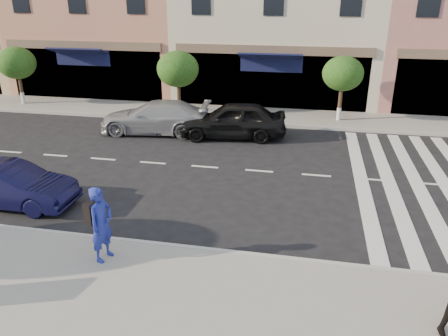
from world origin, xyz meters
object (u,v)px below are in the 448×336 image
Objects in this scene: car_far_mid at (233,120)px; car_near_mid at (10,186)px; photographer at (101,224)px; car_far_left at (155,117)px.

car_near_mid is at bearing -41.94° from car_far_mid.
photographer is 0.37× the size of car_far_left.
photographer is at bearing -14.48° from car_far_mid.
car_far_left is at bearing -12.99° from car_near_mid.
car_far_mid is (5.29, 7.68, 0.14)m from car_near_mid.
car_far_mid reaches higher than car_near_mid.
car_far_left is (-2.28, 9.95, -0.35)m from photographer.
car_far_left is at bearing 26.96° from photographer.
photographer is 10.03m from car_far_mid.
photographer is 0.40× the size of car_far_mid.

